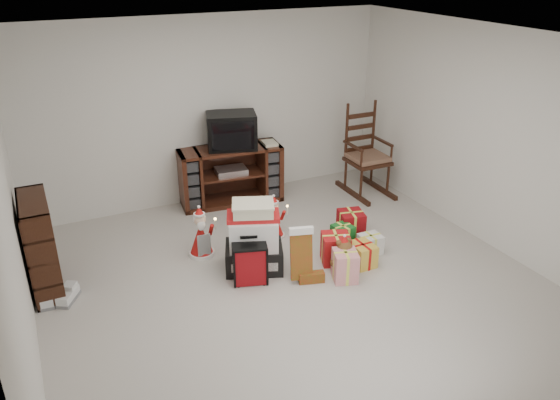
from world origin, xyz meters
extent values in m
cube|color=#B0AAA1|center=(0.00, 0.00, -0.01)|extent=(5.00, 5.00, 0.01)
cube|color=silver|center=(0.00, 0.00, 2.50)|extent=(5.00, 5.00, 0.01)
cube|color=silver|center=(0.00, 2.50, 1.25)|extent=(5.00, 0.01, 2.50)
cube|color=silver|center=(0.00, -2.50, 1.25)|extent=(5.00, 0.01, 2.50)
cube|color=silver|center=(-2.50, 0.00, 1.25)|extent=(0.01, 5.00, 2.50)
cube|color=silver|center=(2.50, 0.00, 1.25)|extent=(0.01, 5.00, 2.50)
cube|color=#401C12|center=(0.17, 2.22, 0.40)|extent=(1.43, 0.65, 0.79)
cube|color=#B8B8BA|center=(0.17, 2.19, 0.47)|extent=(0.45, 0.34, 0.08)
cube|color=#331B0E|center=(-2.33, 1.03, 0.50)|extent=(0.27, 0.82, 1.01)
cube|color=#331B0E|center=(2.04, 1.66, 0.48)|extent=(0.54, 0.52, 0.05)
cube|color=#885C4A|center=(2.04, 1.66, 0.54)|extent=(0.50, 0.48, 0.06)
cube|color=#331B0E|center=(2.04, 1.90, 0.93)|extent=(0.45, 0.07, 0.82)
cube|color=#331B0E|center=(2.04, 1.66, 0.03)|extent=(0.54, 0.89, 0.06)
cube|color=black|center=(-0.25, 0.46, 0.14)|extent=(0.74, 0.65, 0.28)
cube|color=silver|center=(-0.25, 0.46, 0.45)|extent=(0.63, 0.56, 0.34)
cube|color=#AA1315|center=(-0.25, 0.46, 0.64)|extent=(0.63, 0.48, 0.05)
cube|color=beige|center=(-0.25, 0.46, 0.72)|extent=(0.51, 0.45, 0.11)
cube|color=maroon|center=(-0.40, 0.21, 0.22)|extent=(0.38, 0.27, 0.45)
cube|color=black|center=(-0.40, 0.29, 0.51)|extent=(0.18, 0.08, 0.03)
ellipsoid|color=brown|center=(0.60, -0.01, 0.13)|extent=(0.27, 0.23, 0.28)
sphere|color=brown|center=(0.60, -0.04, 0.30)|extent=(0.18, 0.18, 0.18)
cone|color=#B61513|center=(0.26, 1.02, 0.18)|extent=(0.26, 0.26, 0.36)
sphere|color=beige|center=(0.26, 1.02, 0.41)|extent=(0.12, 0.12, 0.12)
cone|color=#B61513|center=(0.26, 1.02, 0.51)|extent=(0.11, 0.11, 0.09)
cylinder|color=silver|center=(0.39, 0.92, 0.37)|extent=(0.02, 0.02, 0.11)
cone|color=#B61513|center=(-0.68, 0.99, 0.20)|extent=(0.28, 0.28, 0.41)
sphere|color=beige|center=(-0.68, 0.99, 0.46)|extent=(0.14, 0.14, 0.14)
cone|color=#B61513|center=(-0.68, 0.99, 0.56)|extent=(0.12, 0.12, 0.10)
cylinder|color=silver|center=(-0.53, 0.88, 0.42)|extent=(0.02, 0.02, 0.12)
cube|color=silver|center=(-2.37, 0.73, 0.05)|extent=(0.16, 0.32, 0.11)
cube|color=silver|center=(-2.17, 0.73, 0.05)|extent=(0.27, 0.33, 0.11)
cube|color=#AA1315|center=(0.64, 0.16, 0.13)|extent=(0.27, 0.27, 0.27)
cube|color=#1B6D29|center=(0.84, 0.42, 0.13)|extent=(0.27, 0.27, 0.27)
cube|color=yellow|center=(0.89, 0.01, 0.13)|extent=(0.27, 0.27, 0.27)
cube|color=silver|center=(0.58, -0.20, 0.13)|extent=(0.27, 0.27, 0.27)
cube|color=silver|center=(1.10, 0.21, 0.13)|extent=(0.27, 0.27, 0.27)
cube|color=maroon|center=(1.05, 0.63, 0.13)|extent=(0.27, 0.27, 0.27)
cube|color=black|center=(0.21, 2.22, 1.03)|extent=(0.75, 0.62, 0.47)
cube|color=black|center=(0.21, 1.99, 1.03)|extent=(0.53, 0.18, 0.38)
camera|label=1|loc=(-2.25, -4.33, 3.21)|focal=35.00mm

